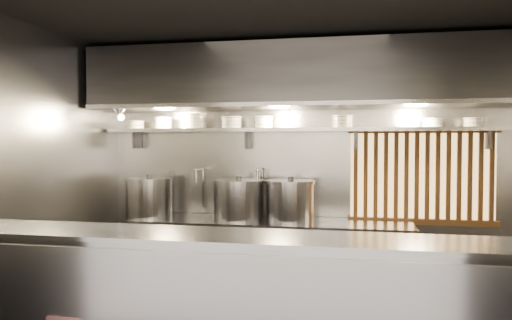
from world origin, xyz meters
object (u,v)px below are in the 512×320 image
(stock_pot_left, at_px, (149,197))
(stock_pot_mid, at_px, (239,199))
(stock_pot_right, at_px, (291,200))
(heat_lamp, at_px, (120,112))
(pendant_bulb, at_px, (289,122))

(stock_pot_left, bearing_deg, stock_pot_mid, 0.74)
(stock_pot_mid, xyz_separation_m, stock_pot_right, (0.57, 0.01, 0.00))
(heat_lamp, xyz_separation_m, stock_pot_mid, (1.25, 0.29, -0.95))
(heat_lamp, relative_size, stock_pot_right, 0.48)
(heat_lamp, distance_m, stock_pot_right, 2.07)
(pendant_bulb, height_order, stock_pot_left, pendant_bulb)
(stock_pot_mid, bearing_deg, stock_pot_left, -179.26)
(pendant_bulb, relative_size, stock_pot_left, 0.26)
(stock_pot_mid, height_order, stock_pot_right, stock_pot_right)
(heat_lamp, height_order, stock_pot_mid, heat_lamp)
(stock_pot_left, relative_size, stock_pot_mid, 0.99)
(stock_pot_right, bearing_deg, stock_pot_mid, -178.97)
(pendant_bulb, relative_size, stock_pot_right, 0.26)
(pendant_bulb, relative_size, stock_pot_mid, 0.26)
(heat_lamp, bearing_deg, stock_pot_mid, 13.17)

